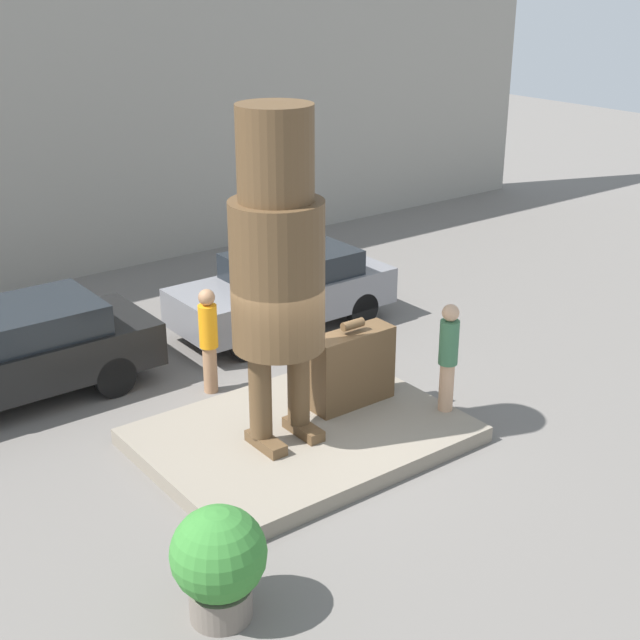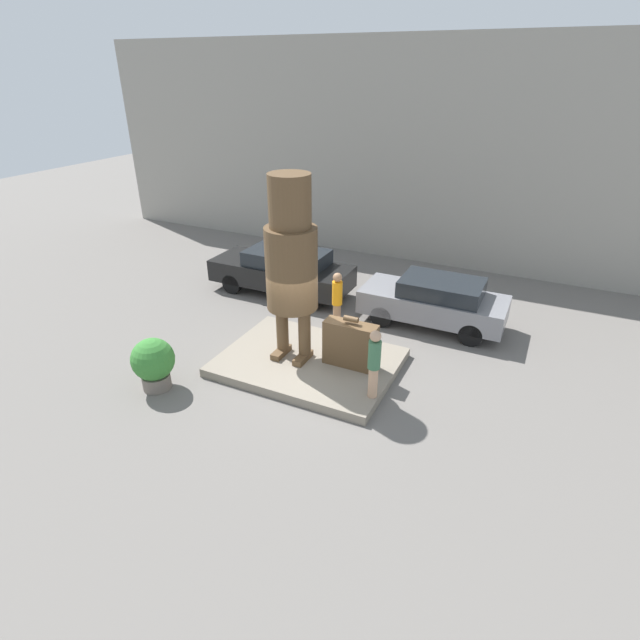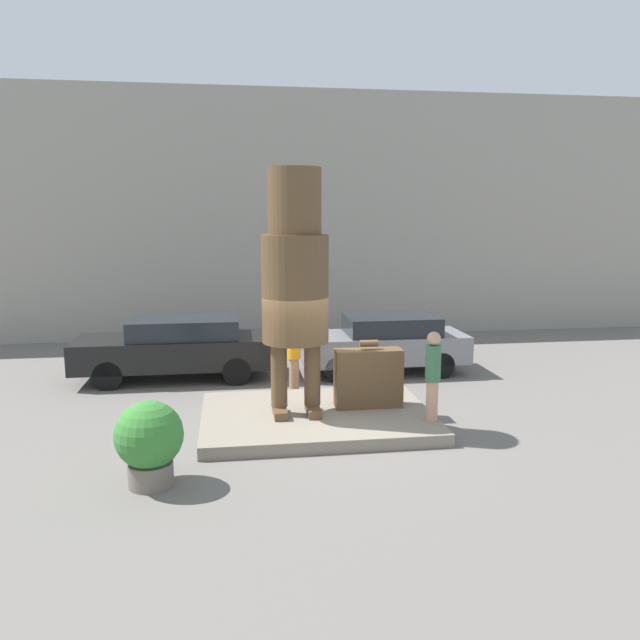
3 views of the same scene
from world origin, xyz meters
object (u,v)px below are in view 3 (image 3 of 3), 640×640
Objects in this scene: worker_hivis at (294,351)px; parked_car_grey at (385,342)px; tourist at (433,372)px; giant_suitcase at (368,378)px; planter_pot at (149,440)px; statue_figure at (295,273)px; parked_car_black at (178,346)px.

parked_car_grey is at bearing 30.26° from worker_hivis.
tourist is 4.52m from parked_car_grey.
planter_pot is (-3.92, -2.64, -0.11)m from giant_suitcase.
parked_car_black is (-2.51, 3.86, -2.11)m from statue_figure.
worker_hivis reaches higher than parked_car_grey.
giant_suitcase is (1.47, 0.23, -2.12)m from statue_figure.
statue_figure is at bearing -95.11° from worker_hivis.
tourist is at bearing 86.98° from parked_car_grey.
parked_car_black is 3.15m from worker_hivis.
statue_figure is 3.01m from worker_hivis.
parked_car_grey is 3.21× the size of planter_pot.
parked_car_black reaches higher than planter_pot.
giant_suitcase is 0.81× the size of tourist.
worker_hivis is at bearing 84.89° from statue_figure.
planter_pot is 0.74× the size of worker_hivis.
giant_suitcase is at bearing 137.69° from parked_car_black.
giant_suitcase is 3.69m from parked_car_grey.
giant_suitcase is at bearing 134.14° from tourist.
parked_car_grey is 2.39× the size of worker_hivis.
statue_figure is 5.06m from parked_car_grey.
giant_suitcase is at bearing 8.85° from statue_figure.
tourist is 0.40× the size of parked_car_grey.
parked_car_grey is 2.89m from worker_hivis.
statue_figure is 2.75× the size of tourist.
tourist reaches higher than parked_car_black.
parked_car_black is at bearing 149.62° from worker_hivis.
tourist reaches higher than parked_car_grey.
giant_suitcase is at bearing 70.73° from parked_car_grey.
parked_car_grey is 8.00m from planter_pot.
statue_figure reaches higher than tourist.
parked_car_black is 6.27m from planter_pot.
worker_hivis reaches higher than giant_suitcase.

